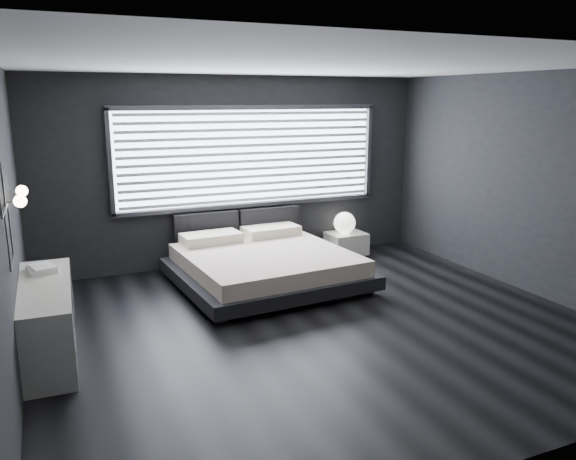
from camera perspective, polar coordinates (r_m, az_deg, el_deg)
name	(u,v)px	position (r m, az deg, el deg)	size (l,w,h in m)	color
room	(320,201)	(5.99, 3.25, 2.95)	(6.04, 6.00, 2.80)	black
window	(251,157)	(8.50, -3.77, 7.42)	(4.14, 0.09, 1.52)	white
headboard	(238,227)	(8.54, -5.07, 0.34)	(1.96, 0.16, 0.52)	black
sconce_near	(20,201)	(5.38, -25.60, 2.65)	(0.18, 0.11, 0.11)	silver
sconce_far	(21,191)	(5.98, -25.45, 3.60)	(0.18, 0.11, 0.11)	silver
wall_art_upper	(0,183)	(4.76, -27.19, 4.31)	(0.01, 0.48, 0.48)	#47474C
wall_art_lower	(9,236)	(5.09, -26.48, -0.53)	(0.01, 0.48, 0.48)	#47474C
bed	(265,264)	(7.60, -2.38, -3.51)	(2.48, 2.38, 0.60)	black
nightstand	(346,243)	(9.17, 5.92, -1.34)	(0.59, 0.49, 0.34)	silver
orb_lamp	(345,223)	(9.05, 5.77, 0.73)	(0.35, 0.35, 0.35)	white
dresser	(47,319)	(6.04, -23.32, -8.33)	(0.57, 1.82, 0.72)	silver
book_stack	(42,269)	(6.34, -23.72, -3.61)	(0.31, 0.38, 0.07)	white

